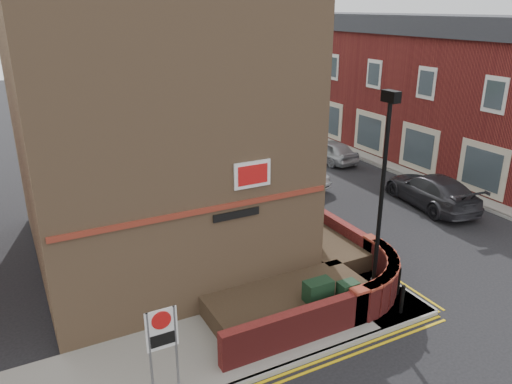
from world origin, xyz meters
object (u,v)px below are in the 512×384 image
object	(u,v)px
zone_sign	(162,336)
silver_car_near	(290,173)
utility_cabinet_large	(318,300)
lamppost	(381,202)

from	to	relation	value
zone_sign	silver_car_near	world-z (taller)	zone_sign
utility_cabinet_large	silver_car_near	bearing A→B (deg)	62.53
zone_sign	silver_car_near	xyz separation A→B (m)	(10.00, 11.00, -0.98)
lamppost	zone_sign	distance (m)	6.85
silver_car_near	zone_sign	bearing A→B (deg)	-151.20
silver_car_near	lamppost	bearing A→B (deg)	-127.20
utility_cabinet_large	zone_sign	world-z (taller)	zone_sign
utility_cabinet_large	silver_car_near	world-z (taller)	silver_car_near
lamppost	utility_cabinet_large	bearing A→B (deg)	176.99
lamppost	utility_cabinet_large	size ratio (longest dim) A/B	5.25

